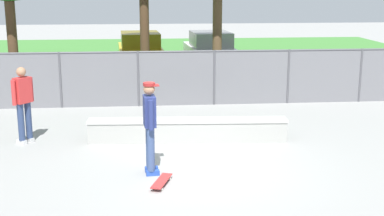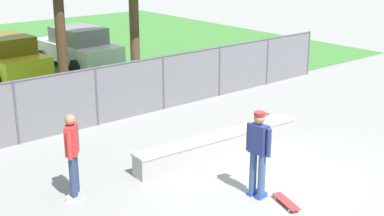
{
  "view_description": "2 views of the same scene",
  "coord_description": "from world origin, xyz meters",
  "px_view_note": "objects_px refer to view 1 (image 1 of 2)",
  "views": [
    {
      "loc": [
        -0.96,
        -10.18,
        3.68
      ],
      "look_at": [
        0.08,
        1.33,
        0.94
      ],
      "focal_mm": 49.08,
      "sensor_mm": 36.0,
      "label": 1
    },
    {
      "loc": [
        -8.24,
        -7.09,
        5.09
      ],
      "look_at": [
        -0.52,
        2.26,
        1.22
      ],
      "focal_mm": 49.75,
      "sensor_mm": 36.0,
      "label": 2
    }
  ],
  "objects_px": {
    "skateboarder": "(150,123)",
    "bystander": "(23,102)",
    "car_yellow": "(140,51)",
    "car_white": "(210,50)",
    "concrete_ledge": "(188,130)",
    "skateboard": "(162,181)"
  },
  "relations": [
    {
      "from": "car_white",
      "to": "skateboarder",
      "type": "bearing_deg",
      "value": -102.25
    },
    {
      "from": "skateboarder",
      "to": "bystander",
      "type": "xyz_separation_m",
      "value": [
        -2.91,
        2.33,
        -0.02
      ]
    },
    {
      "from": "skateboarder",
      "to": "car_yellow",
      "type": "relative_size",
      "value": 0.43
    },
    {
      "from": "concrete_ledge",
      "to": "car_white",
      "type": "relative_size",
      "value": 1.11
    },
    {
      "from": "skateboard",
      "to": "bystander",
      "type": "relative_size",
      "value": 0.45
    },
    {
      "from": "skateboarder",
      "to": "bystander",
      "type": "height_order",
      "value": "skateboarder"
    },
    {
      "from": "concrete_ledge",
      "to": "car_yellow",
      "type": "distance_m",
      "value": 10.83
    },
    {
      "from": "skateboard",
      "to": "bystander",
      "type": "distance_m",
      "value": 4.39
    },
    {
      "from": "skateboarder",
      "to": "skateboard",
      "type": "xyz_separation_m",
      "value": [
        0.2,
        -0.63,
        -0.96
      ]
    },
    {
      "from": "skateboarder",
      "to": "bystander",
      "type": "distance_m",
      "value": 3.73
    },
    {
      "from": "skateboarder",
      "to": "skateboard",
      "type": "distance_m",
      "value": 1.16
    },
    {
      "from": "car_white",
      "to": "bystander",
      "type": "xyz_separation_m",
      "value": [
        -5.71,
        -10.54,
        0.17
      ]
    },
    {
      "from": "car_yellow",
      "to": "car_white",
      "type": "height_order",
      "value": "same"
    },
    {
      "from": "skateboard",
      "to": "car_yellow",
      "type": "distance_m",
      "value": 13.54
    },
    {
      "from": "car_white",
      "to": "bystander",
      "type": "distance_m",
      "value": 11.98
    },
    {
      "from": "concrete_ledge",
      "to": "skateboard",
      "type": "xyz_separation_m",
      "value": [
        -0.72,
        -2.75,
        -0.2
      ]
    },
    {
      "from": "car_white",
      "to": "car_yellow",
      "type": "bearing_deg",
      "value": 179.65
    },
    {
      "from": "car_yellow",
      "to": "car_white",
      "type": "distance_m",
      "value": 3.05
    },
    {
      "from": "car_yellow",
      "to": "car_white",
      "type": "bearing_deg",
      "value": -0.35
    },
    {
      "from": "concrete_ledge",
      "to": "bystander",
      "type": "distance_m",
      "value": 3.9
    },
    {
      "from": "concrete_ledge",
      "to": "car_yellow",
      "type": "xyz_separation_m",
      "value": [
        -1.17,
        10.76,
        0.56
      ]
    },
    {
      "from": "concrete_ledge",
      "to": "skateboarder",
      "type": "xyz_separation_m",
      "value": [
        -0.91,
        -2.13,
        0.75
      ]
    }
  ]
}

